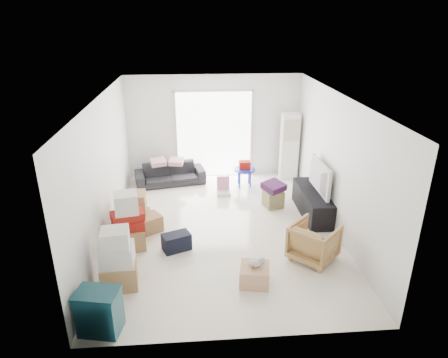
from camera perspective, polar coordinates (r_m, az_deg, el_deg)
room_shell at (r=7.67m, az=-0.18°, el=1.65°), size 4.98×6.48×3.18m
sliding_door at (r=10.53m, az=-1.43°, el=6.86°), size 2.10×0.04×2.33m
ac_tower at (r=10.61m, az=9.30°, el=4.60°), size 0.45×0.30×1.75m
tv_console at (r=8.93m, az=12.50°, el=-3.32°), size 0.49×1.63×0.54m
television at (r=8.78m, az=12.69°, el=-1.27°), size 0.70×1.19×0.15m
sofa at (r=10.36m, az=-7.73°, el=1.15°), size 1.83×0.84×0.69m
pillow_left at (r=10.23m, az=-9.42°, el=3.13°), size 0.40×0.36×0.11m
pillow_right at (r=10.20m, az=-6.88°, el=3.31°), size 0.44×0.38×0.13m
armchair at (r=7.31m, az=12.75°, el=-8.54°), size 1.00×1.00×0.75m
storage_bins at (r=5.97m, az=-17.40°, el=-17.61°), size 0.64×0.51×0.66m
box_stack_a at (r=6.65m, az=-14.95°, el=-11.33°), size 0.62×0.54×1.03m
box_stack_b at (r=7.64m, az=-13.53°, el=-6.31°), size 0.67×0.65×1.11m
box_stack_c at (r=8.33m, az=-12.56°, el=-4.49°), size 0.56×0.49×0.78m
loose_box at (r=8.26m, az=-10.51°, el=-6.19°), size 0.56×0.56×0.34m
duffel_bag at (r=7.56m, az=-6.80°, el=-8.90°), size 0.58×0.47×0.32m
ottoman at (r=9.16m, az=7.02°, el=-2.78°), size 0.48×0.48×0.39m
blanket at (r=9.05m, az=7.10°, el=-1.26°), size 0.59×0.59×0.14m
kids_table at (r=10.09m, az=2.96°, el=1.54°), size 0.54×0.54×0.67m
toy_walker at (r=9.74m, az=-0.09°, el=-1.50°), size 0.34×0.30×0.44m
wood_crate at (r=6.69m, az=4.39°, el=-13.47°), size 0.55×0.55×0.31m
plush_bunny at (r=6.58m, az=4.72°, el=-11.85°), size 0.28×0.16×0.14m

